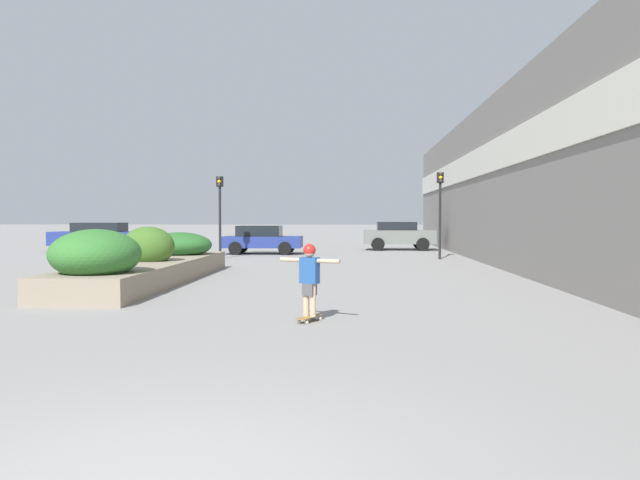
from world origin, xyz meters
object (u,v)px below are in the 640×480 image
skateboarder (310,272)px  car_center_right (97,236)px  skateboard (310,318)px  car_rightmost (558,237)px  traffic_light_right (440,201)px  car_center_left (399,235)px  traffic_light_left (220,203)px  car_leftmost (262,239)px

skateboarder → car_center_right: bearing=147.1°
skateboard → car_rightmost: bearing=89.8°
car_rightmost → traffic_light_right: size_ratio=1.13×
car_center_right → traffic_light_right: (17.29, -5.22, 1.72)m
skateboard → traffic_light_right: size_ratio=0.18×
skateboard → car_rightmost: size_ratio=0.16×
skateboarder → car_rightmost: car_rightmost is taller
car_center_left → traffic_light_left: bearing=-48.1°
car_center_right → skateboarder: bearing=-149.4°
skateboarder → car_center_left: 24.06m
car_center_left → car_center_right: bearing=-82.1°
car_leftmost → car_center_left: (7.02, 4.05, 0.09)m
skateboard → skateboarder: size_ratio=0.53×
car_center_right → car_leftmost: bearing=-101.3°
car_center_right → traffic_light_left: 9.47m
skateboard → traffic_light_right: traffic_light_right is taller
skateboarder → car_center_left: car_center_left is taller
car_center_left → traffic_light_right: (1.23, -7.45, 1.69)m
car_leftmost → traffic_light_left: traffic_light_left is taller
car_center_left → car_rightmost: size_ratio=0.91×
skateboard → car_leftmost: size_ratio=0.17×
skateboard → car_center_right: 25.12m
car_center_left → car_center_right: car_center_left is taller
car_leftmost → skateboard: bearing=10.7°
skateboarder → car_center_right: car_center_right is taller
skateboard → traffic_light_left: (-5.09, 16.35, 2.37)m
car_center_right → car_rightmost: (24.62, 2.02, -0.05)m
traffic_light_right → car_center_left: bearing=99.4°
skateboarder → traffic_light_left: 17.20m
skateboard → traffic_light_right: 17.16m
car_rightmost → traffic_light_right: traffic_light_right is taller
car_center_left → traffic_light_right: bearing=9.4°
skateboarder → car_center_right: 25.11m
car_center_left → car_center_right: size_ratio=0.85×
skateboarder → car_rightmost: (11.82, 23.62, -0.10)m
skateboard → car_leftmost: car_leftmost is taller
car_leftmost → traffic_light_right: bearing=67.6°
car_rightmost → car_center_right: bearing=94.7°
skateboarder → traffic_light_right: 17.07m
skateboard → skateboarder: 0.79m
car_center_right → traffic_light_right: size_ratio=1.22×
car_center_left → traffic_light_left: traffic_light_left is taller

